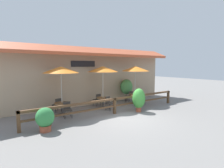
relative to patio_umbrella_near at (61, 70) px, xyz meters
The scene contains 18 objects.
ground_plane 4.60m from the patio_umbrella_near, 45.77° to the right, with size 60.00×60.00×0.00m, color slate.
building_facade 3.02m from the patio_umbrella_near, 28.18° to the left, with size 14.28×1.49×4.23m.
patio_railing 3.66m from the patio_umbrella_near, 32.10° to the right, with size 10.40×0.14×0.95m.
patio_umbrella_near is the anchor object (origin of this frame).
dining_table_near 2.08m from the patio_umbrella_near, 90.00° to the right, with size 0.87×0.87×0.71m.
chair_near_streetside 2.27m from the patio_umbrella_near, 86.87° to the right, with size 0.48×0.48×0.87m.
chair_near_wallside 2.27m from the patio_umbrella_near, 94.28° to the left, with size 0.51×0.51×0.87m.
patio_umbrella_middle 2.85m from the patio_umbrella_near, ahead, with size 2.07×2.07×2.88m.
dining_table_middle 3.53m from the patio_umbrella_near, ahead, with size 0.87×0.87×0.71m.
chair_middle_streetside 3.65m from the patio_umbrella_near, 14.38° to the right, with size 0.50×0.50×0.87m.
chair_middle_wallside 3.63m from the patio_umbrella_near, 14.00° to the left, with size 0.45×0.45×0.87m.
patio_umbrella_far 5.58m from the patio_umbrella_near, ahead, with size 2.07×2.07×2.88m.
dining_table_far 5.96m from the patio_umbrella_near, ahead, with size 0.87×0.87×0.71m.
chair_far_streetside 6.04m from the patio_umbrella_near, ahead, with size 0.50×0.50×0.87m.
chair_far_wallside 6.03m from the patio_umbrella_near, ahead, with size 0.43×0.43×0.87m.
potted_plant_tall_tropical 3.35m from the patio_umbrella_near, 125.40° to the right, with size 0.80×0.72×1.07m.
potted_plant_corner_fern 4.99m from the patio_umbrella_near, 28.11° to the right, with size 0.84×0.75×1.47m.
potted_plant_broad_leaf 5.93m from the patio_umbrella_near, ahead, with size 1.03×0.92×1.77m.
Camera 1 is at (-6.09, -7.20, 2.91)m, focal length 28.00 mm.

